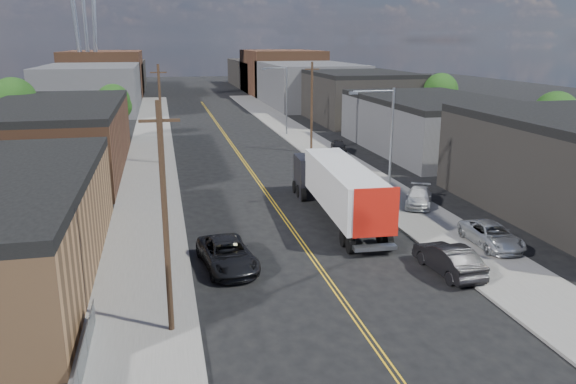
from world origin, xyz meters
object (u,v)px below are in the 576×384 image
car_right_lot_c (339,146)px  car_right_oncoming (448,259)px  semi_truck (335,185)px  car_left_b (225,251)px  car_right_lot_a (492,235)px  car_right_lot_b (419,197)px  car_left_c (227,254)px

car_right_lot_c → car_right_oncoming: bearing=-84.5°
semi_truck → car_left_b: bearing=-139.1°
semi_truck → car_right_lot_c: 23.46m
car_right_lot_a → car_left_b: bearing=177.3°
car_right_lot_b → car_left_c: bearing=-122.6°
car_left_c → car_right_lot_b: (15.52, 8.55, 0.01)m
car_left_b → car_right_oncoming: (11.60, -4.27, 0.18)m
car_right_oncoming → car_right_lot_c: size_ratio=1.24×
car_left_b → car_left_c: car_left_c is taller
car_right_lot_c → semi_truck: bearing=-95.3°
semi_truck → car_right_lot_a: (7.43, -8.04, -1.53)m
semi_truck → car_right_lot_b: 7.19m
car_left_b → car_right_lot_b: bearing=30.3°
car_right_lot_b → car_right_lot_c: bearing=117.5°
car_right_lot_a → car_right_lot_c: 30.28m
car_right_lot_b → car_right_lot_c: (0.40, 21.26, 0.04)m
car_left_c → car_right_lot_b: 17.72m
semi_truck → car_left_c: size_ratio=2.82×
car_right_oncoming → car_right_lot_a: size_ratio=1.00×
car_right_oncoming → car_right_lot_b: 12.51m
car_right_lot_c → car_left_c: bearing=-105.1°
car_right_lot_a → semi_truck: bearing=135.0°
car_left_b → car_right_lot_a: car_right_lot_a is taller
car_right_lot_b → semi_truck: bearing=-143.5°
semi_truck → car_right_oncoming: size_ratio=3.21×
semi_truck → car_right_oncoming: (3.03, -10.91, -1.55)m
car_left_c → car_right_lot_b: bearing=21.7°
car_right_lot_b → car_right_lot_a: bearing=-58.3°
semi_truck → car_right_lot_a: semi_truck is taller
car_right_lot_a → car_right_lot_c: (-0.08, 30.28, -0.01)m
car_left_b → car_right_oncoming: bearing=-16.1°
car_left_b → car_right_lot_a: size_ratio=0.78×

